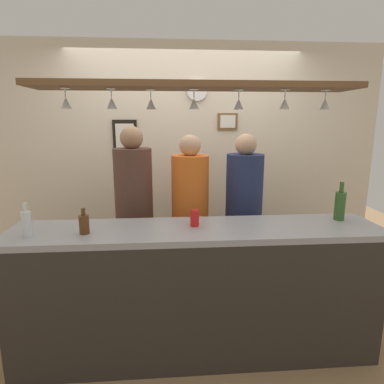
% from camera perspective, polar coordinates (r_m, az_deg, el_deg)
% --- Properties ---
extents(ground_plane, '(8.00, 8.00, 0.00)m').
position_cam_1_polar(ground_plane, '(3.15, 0.15, -21.81)').
color(ground_plane, olive).
extents(back_wall, '(4.40, 0.06, 2.60)m').
position_cam_1_polar(back_wall, '(3.73, -1.20, 5.14)').
color(back_wall, beige).
rests_on(back_wall, ground_plane).
extents(bar_counter, '(2.70, 0.55, 1.01)m').
position_cam_1_polar(bar_counter, '(2.37, 1.18, -14.94)').
color(bar_counter, '#99999E').
rests_on(bar_counter, ground_plane).
extents(overhead_glass_rack, '(2.20, 0.36, 0.04)m').
position_cam_1_polar(overhead_glass_rack, '(2.32, 0.81, 17.99)').
color(overhead_glass_rack, brown).
extents(hanging_wineglass_far_left, '(0.07, 0.07, 0.13)m').
position_cam_1_polar(hanging_wineglass_far_left, '(2.36, -21.10, 14.38)').
color(hanging_wineglass_far_left, silver).
rests_on(hanging_wineglass_far_left, overhead_glass_rack).
extents(hanging_wineglass_left, '(0.07, 0.07, 0.13)m').
position_cam_1_polar(hanging_wineglass_left, '(2.31, -13.80, 14.90)').
color(hanging_wineglass_left, silver).
rests_on(hanging_wineglass_left, overhead_glass_rack).
extents(hanging_wineglass_center_left, '(0.07, 0.07, 0.13)m').
position_cam_1_polar(hanging_wineglass_center_left, '(2.35, -7.15, 15.10)').
color(hanging_wineglass_center_left, silver).
rests_on(hanging_wineglass_center_left, overhead_glass_rack).
extents(hanging_wineglass_center, '(0.07, 0.07, 0.13)m').
position_cam_1_polar(hanging_wineglass_center, '(2.29, 0.34, 15.26)').
color(hanging_wineglass_center, silver).
rests_on(hanging_wineglass_center, overhead_glass_rack).
extents(hanging_wineglass_center_right, '(0.07, 0.07, 0.13)m').
position_cam_1_polar(hanging_wineglass_center_right, '(2.36, 8.12, 15.06)').
color(hanging_wineglass_center_right, silver).
rests_on(hanging_wineglass_center_right, overhead_glass_rack).
extents(hanging_wineglass_right, '(0.07, 0.07, 0.13)m').
position_cam_1_polar(hanging_wineglass_right, '(2.41, 15.82, 14.67)').
color(hanging_wineglass_right, silver).
rests_on(hanging_wineglass_right, overhead_glass_rack).
extents(hanging_wineglass_far_right, '(0.07, 0.07, 0.13)m').
position_cam_1_polar(hanging_wineglass_far_right, '(2.53, 22.14, 14.11)').
color(hanging_wineglass_far_right, silver).
rests_on(hanging_wineglass_far_right, overhead_glass_rack).
extents(person_left_brown_shirt, '(0.34, 0.34, 1.72)m').
position_cam_1_polar(person_left_brown_shirt, '(3.02, -10.06, -1.79)').
color(person_left_brown_shirt, '#2D334C').
rests_on(person_left_brown_shirt, ground_plane).
extents(person_middle_orange_shirt, '(0.34, 0.34, 1.65)m').
position_cam_1_polar(person_middle_orange_shirt, '(3.02, -0.32, -2.52)').
color(person_middle_orange_shirt, '#2D334C').
rests_on(person_middle_orange_shirt, ground_plane).
extents(person_right_navy_shirt, '(0.34, 0.34, 1.65)m').
position_cam_1_polar(person_right_navy_shirt, '(3.10, 9.01, -2.23)').
color(person_right_navy_shirt, '#2D334C').
rests_on(person_right_navy_shirt, ground_plane).
extents(bottle_champagne_green, '(0.08, 0.08, 0.30)m').
position_cam_1_polar(bottle_champagne_green, '(2.78, 24.37, -2.08)').
color(bottle_champagne_green, '#2D5623').
rests_on(bottle_champagne_green, bar_counter).
extents(bottle_beer_brown_stubby, '(0.07, 0.07, 0.18)m').
position_cam_1_polar(bottle_beer_brown_stubby, '(2.35, -18.29, -5.26)').
color(bottle_beer_brown_stubby, '#512D14').
rests_on(bottle_beer_brown_stubby, bar_counter).
extents(bottle_soda_clear, '(0.06, 0.06, 0.23)m').
position_cam_1_polar(bottle_soda_clear, '(2.44, -26.81, -4.82)').
color(bottle_soda_clear, silver).
rests_on(bottle_soda_clear, bar_counter).
extents(drink_can, '(0.07, 0.07, 0.12)m').
position_cam_1_polar(drink_can, '(2.40, 0.46, -4.53)').
color(drink_can, red).
rests_on(drink_can, bar_counter).
extents(picture_frame_upper_small, '(0.22, 0.02, 0.18)m').
position_cam_1_polar(picture_frame_upper_small, '(3.72, 6.23, 12.11)').
color(picture_frame_upper_small, brown).
rests_on(picture_frame_upper_small, back_wall).
extents(picture_frame_caricature, '(0.26, 0.02, 0.34)m').
position_cam_1_polar(picture_frame_caricature, '(3.69, -11.59, 9.59)').
color(picture_frame_caricature, black).
rests_on(picture_frame_caricature, back_wall).
extents(wall_clock, '(0.22, 0.03, 0.22)m').
position_cam_1_polar(wall_clock, '(3.68, 0.86, 17.27)').
color(wall_clock, white).
rests_on(wall_clock, back_wall).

